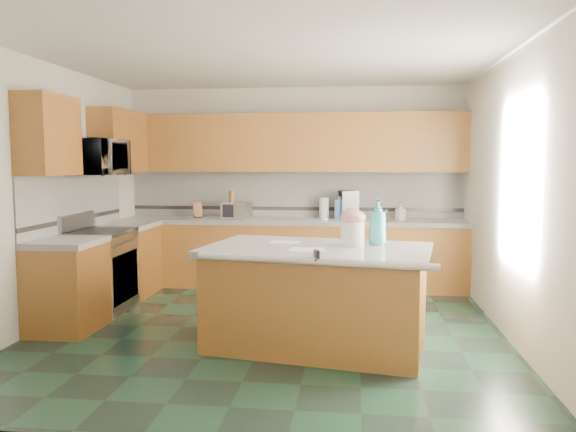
# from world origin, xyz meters

# --- Properties ---
(floor) EXTENTS (4.60, 4.60, 0.00)m
(floor) POSITION_xyz_m (0.00, 0.00, 0.00)
(floor) COLOR black
(floor) RESTS_ON ground
(ceiling) EXTENTS (4.60, 4.60, 0.00)m
(ceiling) POSITION_xyz_m (0.00, 0.00, 2.70)
(ceiling) COLOR white
(ceiling) RESTS_ON ground
(wall_back) EXTENTS (4.60, 0.04, 2.70)m
(wall_back) POSITION_xyz_m (0.00, 2.32, 1.35)
(wall_back) COLOR white
(wall_back) RESTS_ON ground
(wall_front) EXTENTS (4.60, 0.04, 2.70)m
(wall_front) POSITION_xyz_m (0.00, -2.32, 1.35)
(wall_front) COLOR white
(wall_front) RESTS_ON ground
(wall_left) EXTENTS (0.04, 4.60, 2.70)m
(wall_left) POSITION_xyz_m (-2.32, 0.00, 1.35)
(wall_left) COLOR white
(wall_left) RESTS_ON ground
(wall_right) EXTENTS (0.04, 4.60, 2.70)m
(wall_right) POSITION_xyz_m (2.32, 0.00, 1.35)
(wall_right) COLOR white
(wall_right) RESTS_ON ground
(back_base_cab) EXTENTS (4.60, 0.60, 0.86)m
(back_base_cab) POSITION_xyz_m (0.00, 2.00, 0.43)
(back_base_cab) COLOR #502D0E
(back_base_cab) RESTS_ON ground
(back_countertop) EXTENTS (4.60, 0.64, 0.06)m
(back_countertop) POSITION_xyz_m (0.00, 2.00, 0.89)
(back_countertop) COLOR white
(back_countertop) RESTS_ON back_base_cab
(back_upper_cab) EXTENTS (4.60, 0.33, 0.78)m
(back_upper_cab) POSITION_xyz_m (0.00, 2.13, 1.94)
(back_upper_cab) COLOR #502D0E
(back_upper_cab) RESTS_ON wall_back
(back_backsplash) EXTENTS (4.60, 0.02, 0.63)m
(back_backsplash) POSITION_xyz_m (0.00, 2.29, 1.24)
(back_backsplash) COLOR silver
(back_backsplash) RESTS_ON back_countertop
(back_accent_band) EXTENTS (4.60, 0.01, 0.05)m
(back_accent_band) POSITION_xyz_m (0.00, 2.28, 1.04)
(back_accent_band) COLOR black
(back_accent_band) RESTS_ON back_countertop
(left_base_cab_rear) EXTENTS (0.60, 0.82, 0.86)m
(left_base_cab_rear) POSITION_xyz_m (-2.00, 1.29, 0.43)
(left_base_cab_rear) COLOR #502D0E
(left_base_cab_rear) RESTS_ON ground
(left_counter_rear) EXTENTS (0.64, 0.82, 0.06)m
(left_counter_rear) POSITION_xyz_m (-2.00, 1.29, 0.89)
(left_counter_rear) COLOR white
(left_counter_rear) RESTS_ON left_base_cab_rear
(left_base_cab_front) EXTENTS (0.60, 0.72, 0.86)m
(left_base_cab_front) POSITION_xyz_m (-2.00, -0.24, 0.43)
(left_base_cab_front) COLOR #502D0E
(left_base_cab_front) RESTS_ON ground
(left_counter_front) EXTENTS (0.64, 0.72, 0.06)m
(left_counter_front) POSITION_xyz_m (-2.00, -0.24, 0.89)
(left_counter_front) COLOR white
(left_counter_front) RESTS_ON left_base_cab_front
(left_backsplash) EXTENTS (0.02, 2.30, 0.63)m
(left_backsplash) POSITION_xyz_m (-2.29, 0.55, 1.24)
(left_backsplash) COLOR silver
(left_backsplash) RESTS_ON wall_left
(left_accent_band) EXTENTS (0.01, 2.30, 0.05)m
(left_accent_band) POSITION_xyz_m (-2.28, 0.55, 1.04)
(left_accent_band) COLOR black
(left_accent_band) RESTS_ON wall_left
(left_upper_cab_rear) EXTENTS (0.33, 1.09, 0.78)m
(left_upper_cab_rear) POSITION_xyz_m (-2.13, 1.42, 1.94)
(left_upper_cab_rear) COLOR #502D0E
(left_upper_cab_rear) RESTS_ON wall_left
(left_upper_cab_front) EXTENTS (0.33, 0.72, 0.78)m
(left_upper_cab_front) POSITION_xyz_m (-2.13, -0.24, 1.94)
(left_upper_cab_front) COLOR #502D0E
(left_upper_cab_front) RESTS_ON wall_left
(range_body) EXTENTS (0.60, 0.76, 0.88)m
(range_body) POSITION_xyz_m (-2.00, 0.50, 0.44)
(range_body) COLOR #B7B7BC
(range_body) RESTS_ON ground
(range_oven_door) EXTENTS (0.02, 0.68, 0.55)m
(range_oven_door) POSITION_xyz_m (-1.71, 0.50, 0.40)
(range_oven_door) COLOR black
(range_oven_door) RESTS_ON range_body
(range_cooktop) EXTENTS (0.62, 0.78, 0.04)m
(range_cooktop) POSITION_xyz_m (-2.00, 0.50, 0.90)
(range_cooktop) COLOR black
(range_cooktop) RESTS_ON range_body
(range_handle) EXTENTS (0.02, 0.66, 0.02)m
(range_handle) POSITION_xyz_m (-1.68, 0.50, 0.78)
(range_handle) COLOR #B7B7BC
(range_handle) RESTS_ON range_body
(range_backguard) EXTENTS (0.06, 0.76, 0.18)m
(range_backguard) POSITION_xyz_m (-2.26, 0.50, 1.02)
(range_backguard) COLOR #B7B7BC
(range_backguard) RESTS_ON range_body
(microwave) EXTENTS (0.50, 0.73, 0.41)m
(microwave) POSITION_xyz_m (-2.00, 0.50, 1.73)
(microwave) COLOR #B7B7BC
(microwave) RESTS_ON wall_left
(island_base) EXTENTS (2.04, 1.38, 0.86)m
(island_base) POSITION_xyz_m (0.51, -0.43, 0.43)
(island_base) COLOR #502D0E
(island_base) RESTS_ON ground
(island_top) EXTENTS (2.15, 1.49, 0.06)m
(island_top) POSITION_xyz_m (0.51, -0.43, 0.89)
(island_top) COLOR white
(island_top) RESTS_ON island_base
(island_bullnose) EXTENTS (1.96, 0.40, 0.06)m
(island_bullnose) POSITION_xyz_m (0.51, -1.02, 0.89)
(island_bullnose) COLOR white
(island_bullnose) RESTS_ON island_base
(treat_jar) EXTENTS (0.27, 0.27, 0.23)m
(treat_jar) POSITION_xyz_m (0.82, -0.35, 1.03)
(treat_jar) COLOR white
(treat_jar) RESTS_ON island_top
(treat_jar_lid) EXTENTS (0.24, 0.24, 0.15)m
(treat_jar_lid) POSITION_xyz_m (0.82, -0.35, 1.18)
(treat_jar_lid) COLOR #C77C85
(treat_jar_lid) RESTS_ON treat_jar
(treat_jar_knob) EXTENTS (0.08, 0.03, 0.03)m
(treat_jar_knob) POSITION_xyz_m (0.82, -0.35, 1.23)
(treat_jar_knob) COLOR tan
(treat_jar_knob) RESTS_ON treat_jar_lid
(treat_jar_knob_end_l) EXTENTS (0.04, 0.04, 0.04)m
(treat_jar_knob_end_l) POSITION_xyz_m (0.78, -0.35, 1.23)
(treat_jar_knob_end_l) COLOR tan
(treat_jar_knob_end_l) RESTS_ON treat_jar_lid
(treat_jar_knob_end_r) EXTENTS (0.04, 0.04, 0.04)m
(treat_jar_knob_end_r) POSITION_xyz_m (0.86, -0.35, 1.23)
(treat_jar_knob_end_r) COLOR tan
(treat_jar_knob_end_r) RESTS_ON treat_jar_lid
(soap_bottle_island) EXTENTS (0.20, 0.20, 0.42)m
(soap_bottle_island) POSITION_xyz_m (1.05, -0.26, 1.13)
(soap_bottle_island) COLOR teal
(soap_bottle_island) RESTS_ON island_top
(paper_sheet_a) EXTENTS (0.31, 0.24, 0.00)m
(paper_sheet_a) POSITION_xyz_m (0.43, -0.62, 0.92)
(paper_sheet_a) COLOR white
(paper_sheet_a) RESTS_ON island_top
(paper_sheet_b) EXTENTS (0.29, 0.23, 0.00)m
(paper_sheet_b) POSITION_xyz_m (0.18, -0.20, 0.92)
(paper_sheet_b) COLOR white
(paper_sheet_b) RESTS_ON island_top
(clamp_body) EXTENTS (0.06, 0.11, 0.09)m
(clamp_body) POSITION_xyz_m (0.54, -1.00, 0.93)
(clamp_body) COLOR black
(clamp_body) RESTS_ON island_top
(clamp_handle) EXTENTS (0.02, 0.07, 0.02)m
(clamp_handle) POSITION_xyz_m (0.54, -1.06, 0.91)
(clamp_handle) COLOR black
(clamp_handle) RESTS_ON island_top
(knife_block) EXTENTS (0.16, 0.18, 0.22)m
(knife_block) POSITION_xyz_m (-1.30, 2.05, 1.02)
(knife_block) COLOR #472814
(knife_block) RESTS_ON back_countertop
(utensil_crock) EXTENTS (0.12, 0.12, 0.15)m
(utensil_crock) POSITION_xyz_m (-0.83, 2.08, 1.00)
(utensil_crock) COLOR black
(utensil_crock) RESTS_ON back_countertop
(utensil_bundle) EXTENTS (0.07, 0.07, 0.22)m
(utensil_bundle) POSITION_xyz_m (-0.83, 2.08, 1.18)
(utensil_bundle) COLOR #472814
(utensil_bundle) RESTS_ON utensil_crock
(toaster_oven) EXTENTS (0.40, 0.31, 0.21)m
(toaster_oven) POSITION_xyz_m (-0.76, 2.05, 1.03)
(toaster_oven) COLOR #B7B7BC
(toaster_oven) RESTS_ON back_countertop
(toaster_oven_door) EXTENTS (0.33, 0.01, 0.17)m
(toaster_oven_door) POSITION_xyz_m (-0.76, 1.93, 1.03)
(toaster_oven_door) COLOR black
(toaster_oven_door) RESTS_ON toaster_oven
(paper_towel) EXTENTS (0.13, 0.13, 0.29)m
(paper_towel) POSITION_xyz_m (0.43, 2.10, 1.06)
(paper_towel) COLOR white
(paper_towel) RESTS_ON back_countertop
(paper_towel_base) EXTENTS (0.19, 0.19, 0.01)m
(paper_towel_base) POSITION_xyz_m (0.43, 2.10, 0.93)
(paper_towel_base) COLOR #B7B7BC
(paper_towel_base) RESTS_ON back_countertop
(water_jug) EXTENTS (0.16, 0.16, 0.27)m
(water_jug) POSITION_xyz_m (0.65, 2.06, 1.05)
(water_jug) COLOR #4D75C7
(water_jug) RESTS_ON back_countertop
(water_jug_neck) EXTENTS (0.08, 0.08, 0.04)m
(water_jug_neck) POSITION_xyz_m (0.65, 2.06, 1.21)
(water_jug_neck) COLOR #4D75C7
(water_jug_neck) RESTS_ON water_jug
(coffee_maker) EXTENTS (0.28, 0.30, 0.38)m
(coffee_maker) POSITION_xyz_m (0.76, 2.08, 1.11)
(coffee_maker) COLOR black
(coffee_maker) RESTS_ON back_countertop
(coffee_carafe) EXTENTS (0.16, 0.16, 0.16)m
(coffee_carafe) POSITION_xyz_m (0.76, 2.02, 1.00)
(coffee_carafe) COLOR black
(coffee_carafe) RESTS_ON back_countertop
(soap_bottle_back) EXTENTS (0.14, 0.14, 0.22)m
(soap_bottle_back) POSITION_xyz_m (1.44, 2.05, 1.03)
(soap_bottle_back) COLOR white
(soap_bottle_back) RESTS_ON back_countertop
(soap_back_cap) EXTENTS (0.02, 0.02, 0.03)m
(soap_back_cap) POSITION_xyz_m (1.44, 2.05, 1.16)
(soap_back_cap) COLOR red
(soap_back_cap) RESTS_ON soap_bottle_back
(window_light_proxy) EXTENTS (0.02, 1.40, 1.10)m
(window_light_proxy) POSITION_xyz_m (2.29, -0.20, 1.50)
(window_light_proxy) COLOR white
(window_light_proxy) RESTS_ON wall_right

